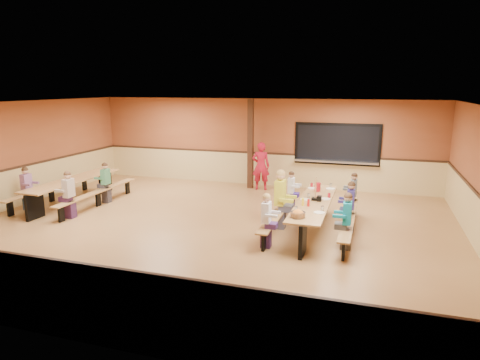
% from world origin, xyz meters
% --- Properties ---
extents(ground, '(12.00, 12.00, 0.00)m').
position_xyz_m(ground, '(0.00, 0.00, 0.00)').
color(ground, brown).
rests_on(ground, ground).
extents(room_envelope, '(12.04, 10.04, 3.02)m').
position_xyz_m(room_envelope, '(0.00, 0.00, 0.69)').
color(room_envelope, brown).
rests_on(room_envelope, ground).
extents(kitchen_pass_through, '(2.78, 0.28, 1.38)m').
position_xyz_m(kitchen_pass_through, '(2.60, 4.96, 1.49)').
color(kitchen_pass_through, black).
rests_on(kitchen_pass_through, ground).
extents(structural_post, '(0.18, 0.18, 3.00)m').
position_xyz_m(structural_post, '(-0.20, 4.40, 1.50)').
color(structural_post, '#311B10').
rests_on(structural_post, ground).
extents(cafeteria_table_main, '(1.91, 3.70, 0.74)m').
position_xyz_m(cafeteria_table_main, '(2.50, 0.53, 0.53)').
color(cafeteria_table_main, '#9D713E').
rests_on(cafeteria_table_main, ground).
extents(cafeteria_table_second, '(1.91, 3.70, 0.74)m').
position_xyz_m(cafeteria_table_second, '(-4.60, 0.86, 0.53)').
color(cafeteria_table_second, '#9D713E').
rests_on(cafeteria_table_second, ground).
extents(seated_child_white_left, '(0.35, 0.29, 1.18)m').
position_xyz_m(seated_child_white_left, '(1.68, -0.82, 0.59)').
color(seated_child_white_left, white).
rests_on(seated_child_white_left, ground).
extents(seated_adult_yellow, '(0.48, 0.39, 1.43)m').
position_xyz_m(seated_adult_yellow, '(1.68, 0.53, 0.72)').
color(seated_adult_yellow, gold).
rests_on(seated_adult_yellow, ground).
extents(seated_child_grey_left, '(0.33, 0.27, 1.13)m').
position_xyz_m(seated_child_grey_left, '(1.68, 1.95, 0.57)').
color(seated_child_grey_left, silver).
rests_on(seated_child_grey_left, ground).
extents(seated_child_teal_right, '(0.37, 0.31, 1.22)m').
position_xyz_m(seated_child_teal_right, '(3.33, -0.41, 0.61)').
color(seated_child_teal_right, '#0F7C92').
rests_on(seated_child_teal_right, ground).
extents(seated_child_navy_right, '(0.37, 0.30, 1.21)m').
position_xyz_m(seated_child_navy_right, '(3.33, 0.80, 0.60)').
color(seated_child_navy_right, navy).
rests_on(seated_child_navy_right, ground).
extents(seated_child_char_right, '(0.35, 0.29, 1.17)m').
position_xyz_m(seated_child_char_right, '(3.33, 2.08, 0.58)').
color(seated_child_char_right, '#52585C').
rests_on(seated_child_char_right, ground).
extents(seated_child_purple_sec, '(0.37, 0.30, 1.20)m').
position_xyz_m(seated_child_purple_sec, '(-5.42, -0.05, 0.60)').
color(seated_child_purple_sec, '#875981').
rests_on(seated_child_purple_sec, ground).
extents(seated_child_green_sec, '(0.36, 0.30, 1.19)m').
position_xyz_m(seated_child_green_sec, '(-3.77, 1.28, 0.60)').
color(seated_child_green_sec, '#3F7F57').
rests_on(seated_child_green_sec, ground).
extents(seated_child_tan_sec, '(0.38, 0.31, 1.24)m').
position_xyz_m(seated_child_tan_sec, '(-3.77, -0.34, 0.62)').
color(seated_child_tan_sec, '#A29284').
rests_on(seated_child_tan_sec, ground).
extents(standing_woman, '(0.65, 0.49, 1.61)m').
position_xyz_m(standing_woman, '(0.20, 4.27, 0.80)').
color(standing_woman, '#AC1329').
rests_on(standing_woman, ground).
extents(punch_pitcher, '(0.16, 0.16, 0.22)m').
position_xyz_m(punch_pitcher, '(2.44, 1.59, 0.85)').
color(punch_pitcher, '#AF1722').
rests_on(punch_pitcher, cafeteria_table_main).
extents(chip_bowl, '(0.32, 0.32, 0.15)m').
position_xyz_m(chip_bowl, '(2.35, -0.84, 0.81)').
color(chip_bowl, orange).
rests_on(chip_bowl, cafeteria_table_main).
extents(napkin_dispenser, '(0.10, 0.14, 0.13)m').
position_xyz_m(napkin_dispenser, '(2.61, 0.61, 0.80)').
color(napkin_dispenser, black).
rests_on(napkin_dispenser, cafeteria_table_main).
extents(condiment_mustard, '(0.06, 0.06, 0.17)m').
position_xyz_m(condiment_mustard, '(2.30, 0.11, 0.82)').
color(condiment_mustard, yellow).
rests_on(condiment_mustard, cafeteria_table_main).
extents(condiment_ketchup, '(0.06, 0.06, 0.17)m').
position_xyz_m(condiment_ketchup, '(2.43, 0.08, 0.82)').
color(condiment_ketchup, '#B2140F').
rests_on(condiment_ketchup, cafeteria_table_main).
extents(table_paddle, '(0.16, 0.16, 0.56)m').
position_xyz_m(table_paddle, '(2.51, 0.67, 0.88)').
color(table_paddle, black).
rests_on(table_paddle, cafeteria_table_main).
extents(place_settings, '(0.65, 3.30, 0.11)m').
position_xyz_m(place_settings, '(2.50, 0.53, 0.80)').
color(place_settings, beige).
rests_on(place_settings, cafeteria_table_main).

